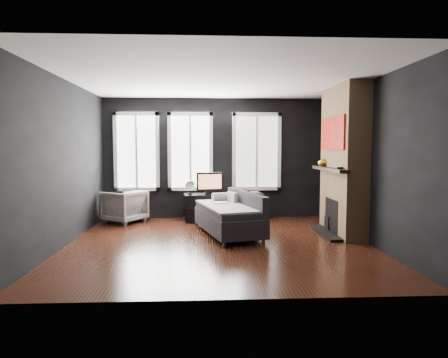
{
  "coord_description": "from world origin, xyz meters",
  "views": [
    {
      "loc": [
        -0.25,
        -6.56,
        1.59
      ],
      "look_at": [
        0.1,
        0.3,
        1.05
      ],
      "focal_mm": 32.0,
      "sensor_mm": 36.0,
      "label": 1
    }
  ],
  "objects_px": {
    "monitor": "(210,182)",
    "mug": "(244,190)",
    "armchair": "(124,205)",
    "media_console": "(224,207)",
    "book": "(251,187)",
    "mantel_vase": "(323,162)",
    "sofa": "(228,214)"
  },
  "relations": [
    {
      "from": "monitor",
      "to": "mug",
      "type": "relative_size",
      "value": 4.5
    },
    {
      "from": "armchair",
      "to": "monitor",
      "type": "height_order",
      "value": "monitor"
    },
    {
      "from": "media_console",
      "to": "mug",
      "type": "relative_size",
      "value": 13.12
    },
    {
      "from": "media_console",
      "to": "monitor",
      "type": "bearing_deg",
      "value": 173.88
    },
    {
      "from": "monitor",
      "to": "book",
      "type": "height_order",
      "value": "monitor"
    },
    {
      "from": "media_console",
      "to": "monitor",
      "type": "distance_m",
      "value": 0.64
    },
    {
      "from": "armchair",
      "to": "mug",
      "type": "relative_size",
      "value": 5.83
    },
    {
      "from": "monitor",
      "to": "mug",
      "type": "distance_m",
      "value": 0.77
    },
    {
      "from": "book",
      "to": "mantel_vase",
      "type": "height_order",
      "value": "mantel_vase"
    },
    {
      "from": "armchair",
      "to": "mantel_vase",
      "type": "bearing_deg",
      "value": 111.5
    },
    {
      "from": "sofa",
      "to": "mantel_vase",
      "type": "relative_size",
      "value": 9.82
    },
    {
      "from": "media_console",
      "to": "monitor",
      "type": "height_order",
      "value": "monitor"
    },
    {
      "from": "sofa",
      "to": "mantel_vase",
      "type": "xyz_separation_m",
      "value": [
        1.85,
        0.45,
        0.92
      ]
    },
    {
      "from": "sofa",
      "to": "monitor",
      "type": "relative_size",
      "value": 3.12
    },
    {
      "from": "sofa",
      "to": "mug",
      "type": "distance_m",
      "value": 1.61
    },
    {
      "from": "mug",
      "to": "media_console",
      "type": "bearing_deg",
      "value": -175.99
    },
    {
      "from": "media_console",
      "to": "book",
      "type": "distance_m",
      "value": 0.76
    },
    {
      "from": "book",
      "to": "monitor",
      "type": "bearing_deg",
      "value": -170.67
    },
    {
      "from": "media_console",
      "to": "mantel_vase",
      "type": "xyz_separation_m",
      "value": [
        1.87,
        -1.05,
        1.02
      ]
    },
    {
      "from": "sofa",
      "to": "book",
      "type": "height_order",
      "value": "book"
    },
    {
      "from": "media_console",
      "to": "mug",
      "type": "height_order",
      "value": "mug"
    },
    {
      "from": "armchair",
      "to": "mantel_vase",
      "type": "xyz_separation_m",
      "value": [
        4.0,
        -0.9,
        0.94
      ]
    },
    {
      "from": "mug",
      "to": "sofa",
      "type": "bearing_deg",
      "value": -105.71
    },
    {
      "from": "monitor",
      "to": "mantel_vase",
      "type": "distance_m",
      "value": 2.46
    },
    {
      "from": "mug",
      "to": "mantel_vase",
      "type": "height_order",
      "value": "mantel_vase"
    },
    {
      "from": "armchair",
      "to": "monitor",
      "type": "bearing_deg",
      "value": 128.84
    },
    {
      "from": "monitor",
      "to": "mug",
      "type": "height_order",
      "value": "monitor"
    },
    {
      "from": "mug",
      "to": "monitor",
      "type": "bearing_deg",
      "value": -177.55
    },
    {
      "from": "armchair",
      "to": "book",
      "type": "bearing_deg",
      "value": 130.42
    },
    {
      "from": "sofa",
      "to": "mantel_vase",
      "type": "bearing_deg",
      "value": -0.79
    },
    {
      "from": "sofa",
      "to": "book",
      "type": "bearing_deg",
      "value": 55.41
    },
    {
      "from": "book",
      "to": "mantel_vase",
      "type": "distance_m",
      "value": 1.84
    }
  ]
}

